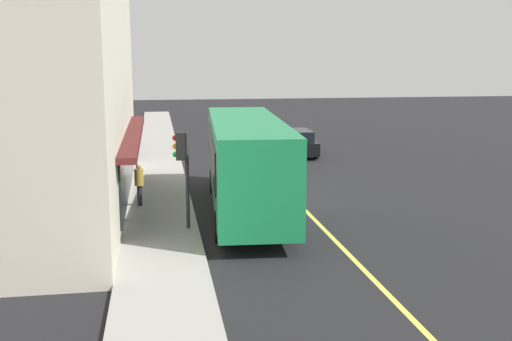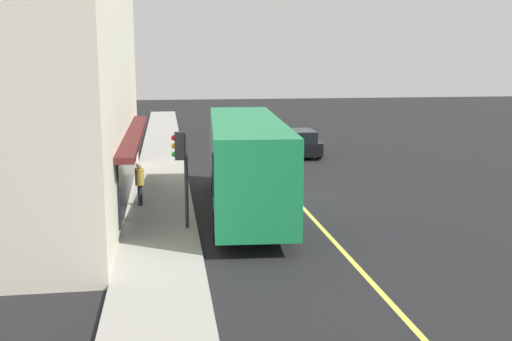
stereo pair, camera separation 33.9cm
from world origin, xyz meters
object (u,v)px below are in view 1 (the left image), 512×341
traffic_light (182,157)px  car_black (297,143)px  pedestrian_mid_block (139,180)px  bus (246,160)px

traffic_light → car_black: traffic_light is taller
car_black → pedestrian_mid_block: pedestrian_mid_block is taller
traffic_light → bus: bearing=-47.4°
car_black → traffic_light: bearing=153.9°
bus → car_black: 13.77m
bus → traffic_light: bus is taller
pedestrian_mid_block → bus: bearing=-105.8°
traffic_light → pedestrian_mid_block: bearing=24.1°
car_black → bus: bearing=158.9°
bus → pedestrian_mid_block: bus is taller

